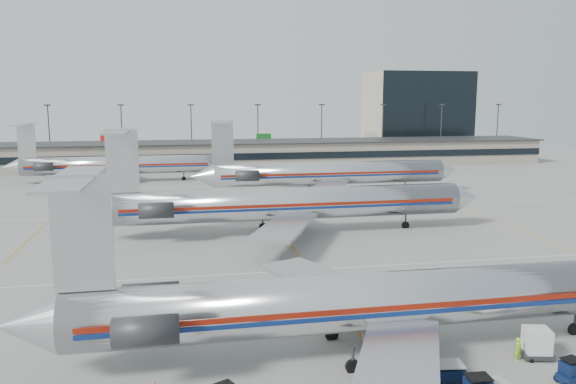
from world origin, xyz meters
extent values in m
plane|color=gray|center=(0.00, 0.00, 0.00)|extent=(260.00, 260.00, 0.00)
cube|color=silver|center=(0.00, 10.00, 0.01)|extent=(160.00, 0.15, 0.02)
cube|color=gray|center=(0.00, 98.00, 3.00)|extent=(160.00, 16.00, 6.00)
cube|color=black|center=(0.00, 89.90, 3.20)|extent=(160.00, 0.20, 1.60)
cube|color=#2D2D30|center=(0.00, 98.00, 6.10)|extent=(162.00, 17.00, 0.30)
cylinder|color=#38383D|center=(-45.00, 112.00, 7.50)|extent=(0.30, 0.30, 15.00)
cube|color=#2D2D30|center=(-45.00, 112.00, 15.10)|extent=(1.60, 0.40, 0.35)
cylinder|color=#38383D|center=(-27.00, 112.00, 7.50)|extent=(0.30, 0.30, 15.00)
cube|color=#2D2D30|center=(-27.00, 112.00, 15.10)|extent=(1.60, 0.40, 0.35)
cylinder|color=#38383D|center=(-9.00, 112.00, 7.50)|extent=(0.30, 0.30, 15.00)
cube|color=#2D2D30|center=(-9.00, 112.00, 15.10)|extent=(1.60, 0.40, 0.35)
cylinder|color=#38383D|center=(9.00, 112.00, 7.50)|extent=(0.30, 0.30, 15.00)
cube|color=#2D2D30|center=(9.00, 112.00, 15.10)|extent=(1.60, 0.40, 0.35)
cylinder|color=#38383D|center=(27.00, 112.00, 7.50)|extent=(0.30, 0.30, 15.00)
cube|color=#2D2D30|center=(27.00, 112.00, 15.10)|extent=(1.60, 0.40, 0.35)
cylinder|color=#38383D|center=(45.00, 112.00, 7.50)|extent=(0.30, 0.30, 15.00)
cube|color=#2D2D30|center=(45.00, 112.00, 15.10)|extent=(1.60, 0.40, 0.35)
cylinder|color=#38383D|center=(63.00, 112.00, 7.50)|extent=(0.30, 0.30, 15.00)
cube|color=#2D2D30|center=(63.00, 112.00, 15.10)|extent=(1.60, 0.40, 0.35)
cylinder|color=#38383D|center=(81.00, 112.00, 7.50)|extent=(0.30, 0.30, 15.00)
cube|color=#2D2D30|center=(81.00, 112.00, 15.10)|extent=(1.60, 0.40, 0.35)
cube|color=tan|center=(62.00, 128.00, 12.50)|extent=(30.00, 20.00, 25.00)
cylinder|color=silver|center=(0.89, -8.36, 3.51)|extent=(40.12, 3.71, 3.71)
cone|color=#BCBDC2|center=(-20.98, -8.36, 3.51)|extent=(3.61, 3.71, 3.71)
cube|color=maroon|center=(0.89, -10.23, 3.66)|extent=(38.12, 0.05, 0.35)
cube|color=navy|center=(0.89, -10.23, 3.26)|extent=(38.12, 0.05, 0.28)
cube|color=#BCBDC2|center=(-1.11, -1.34, 2.51)|extent=(9.33, 13.60, 0.32)
cube|color=#BCBDC2|center=(-1.11, -15.38, 2.51)|extent=(9.33, 13.60, 0.32)
cube|color=#BCBDC2|center=(-17.67, -8.36, 8.78)|extent=(3.41, 0.25, 6.82)
cube|color=#BCBDC2|center=(-17.97, -8.36, 11.99)|extent=(2.41, 10.53, 0.18)
cylinder|color=#2D2D30|center=(-14.15, -5.50, 3.81)|extent=(3.61, 1.71, 1.71)
cylinder|color=#2D2D30|center=(-14.15, -11.22, 3.81)|extent=(3.61, 1.71, 1.71)
cylinder|color=#2D2D30|center=(14.94, -8.36, 0.83)|extent=(0.20, 0.20, 1.66)
cylinder|color=#2D2D30|center=(-2.12, -10.77, 0.83)|extent=(0.20, 0.20, 1.66)
cylinder|color=#2D2D30|center=(-2.12, -5.95, 0.83)|extent=(0.20, 0.20, 1.66)
cylinder|color=black|center=(14.94, -8.36, 0.35)|extent=(0.90, 0.30, 0.90)
cylinder|color=silver|center=(1.23, 25.31, 3.76)|extent=(42.92, 3.97, 3.97)
cone|color=silver|center=(24.41, 25.31, 3.76)|extent=(3.43, 3.97, 3.97)
cone|color=#BCBDC2|center=(-22.16, 25.31, 3.76)|extent=(3.86, 3.97, 3.97)
cube|color=maroon|center=(1.23, 23.31, 3.92)|extent=(40.78, 0.05, 0.38)
cube|color=navy|center=(1.23, 23.31, 3.49)|extent=(40.78, 0.05, 0.30)
cube|color=#BCBDC2|center=(-0.91, 32.82, 2.68)|extent=(9.98, 14.55, 0.34)
cube|color=#BCBDC2|center=(-0.91, 17.80, 2.68)|extent=(9.98, 14.55, 0.34)
cube|color=#BCBDC2|center=(-18.62, 25.31, 9.39)|extent=(3.65, 0.27, 7.30)
cube|color=#BCBDC2|center=(-18.94, 25.31, 12.82)|extent=(2.58, 11.27, 0.19)
cylinder|color=#2D2D30|center=(-14.86, 28.37, 4.08)|extent=(3.86, 1.82, 1.82)
cylinder|color=#2D2D30|center=(-14.86, 22.25, 4.08)|extent=(3.86, 1.82, 1.82)
cylinder|color=#2D2D30|center=(16.25, 25.31, 0.89)|extent=(0.21, 0.21, 1.77)
cylinder|color=#2D2D30|center=(-1.99, 22.73, 0.89)|extent=(0.21, 0.21, 1.77)
cylinder|color=#2D2D30|center=(-1.99, 27.88, 0.89)|extent=(0.21, 0.21, 1.77)
cylinder|color=black|center=(16.25, 25.31, 0.38)|extent=(0.97, 0.32, 0.97)
cylinder|color=silver|center=(13.65, 52.73, 3.75)|extent=(40.67, 3.96, 3.96)
cone|color=silver|center=(35.70, 52.73, 3.75)|extent=(3.43, 3.96, 3.96)
cone|color=#BCBDC2|center=(-8.62, 52.73, 3.75)|extent=(3.85, 3.96, 3.96)
cube|color=maroon|center=(13.65, 50.74, 3.91)|extent=(38.64, 0.05, 0.37)
cube|color=navy|center=(13.65, 50.74, 3.48)|extent=(38.64, 0.05, 0.30)
cube|color=#BCBDC2|center=(11.51, 60.22, 2.68)|extent=(9.96, 14.51, 0.34)
cube|color=#BCBDC2|center=(11.51, 45.24, 2.68)|extent=(9.96, 14.51, 0.34)
cube|color=#BCBDC2|center=(-5.08, 52.73, 9.37)|extent=(3.64, 0.27, 7.28)
cube|color=#BCBDC2|center=(-5.41, 52.73, 12.79)|extent=(2.57, 11.24, 0.19)
cylinder|color=#2D2D30|center=(-1.34, 55.78, 4.07)|extent=(3.85, 1.82, 1.82)
cylinder|color=#2D2D30|center=(-1.34, 49.68, 4.07)|extent=(3.85, 1.82, 1.82)
cylinder|color=#2D2D30|center=(27.56, 52.73, 0.88)|extent=(0.21, 0.21, 1.77)
cylinder|color=#2D2D30|center=(10.44, 50.16, 0.88)|extent=(0.21, 0.21, 1.77)
cylinder|color=#2D2D30|center=(10.44, 55.30, 0.88)|extent=(0.21, 0.21, 1.77)
cylinder|color=black|center=(27.56, 52.73, 0.37)|extent=(0.96, 0.32, 0.96)
cylinder|color=silver|center=(-24.24, 75.31, 3.42)|extent=(37.18, 3.62, 3.62)
cone|color=silver|center=(-4.08, 75.31, 3.42)|extent=(3.13, 3.62, 3.62)
cone|color=#BCBDC2|center=(-44.59, 75.31, 3.42)|extent=(3.52, 3.62, 3.62)
cube|color=maroon|center=(-24.24, 73.49, 3.57)|extent=(35.32, 0.05, 0.34)
cube|color=navy|center=(-24.24, 73.49, 3.18)|extent=(35.32, 0.05, 0.27)
cube|color=#BCBDC2|center=(-26.19, 82.16, 2.45)|extent=(9.10, 13.27, 0.31)
cube|color=#BCBDC2|center=(-26.19, 68.46, 2.45)|extent=(9.10, 13.27, 0.31)
cube|color=#BCBDC2|center=(-41.36, 75.31, 8.56)|extent=(3.33, 0.24, 6.65)
cube|color=#BCBDC2|center=(-41.65, 75.31, 11.69)|extent=(2.35, 10.27, 0.18)
cylinder|color=#2D2D30|center=(-37.94, 78.10, 3.72)|extent=(3.52, 1.66, 1.66)
cylinder|color=#2D2D30|center=(-37.94, 72.52, 3.72)|extent=(3.52, 1.66, 1.66)
cylinder|color=#2D2D30|center=(-11.52, 75.31, 0.81)|extent=(0.20, 0.20, 1.61)
cylinder|color=#2D2D30|center=(-27.17, 72.96, 0.81)|extent=(0.20, 0.20, 1.61)
cylinder|color=#2D2D30|center=(-27.17, 77.66, 0.81)|extent=(0.20, 0.20, 1.61)
cylinder|color=black|center=(-11.52, 75.31, 0.34)|extent=(0.88, 0.29, 0.88)
cube|color=black|center=(3.14, -16.06, 1.88)|extent=(1.30, 1.10, 0.09)
cube|color=#091433|center=(10.08, -14.62, 0.50)|extent=(2.15, 1.41, 0.45)
cube|color=#091433|center=(9.81, -14.62, 1.04)|extent=(1.26, 1.12, 0.81)
cube|color=black|center=(9.81, -14.62, 1.58)|extent=(1.20, 1.07, 0.07)
cylinder|color=black|center=(9.36, -14.17, 0.25)|extent=(0.50, 0.16, 0.50)
cube|color=#9A9A9A|center=(4.30, -15.50, 1.09)|extent=(2.13, 1.59, 0.06)
cube|color=#091433|center=(2.96, -12.85, 0.56)|extent=(2.09, 1.56, 0.71)
cube|color=#9A9A9A|center=(2.96, -12.85, 1.07)|extent=(2.09, 1.56, 0.06)
cylinder|color=black|center=(3.67, -12.29, 0.18)|extent=(0.37, 0.14, 0.37)
cylinder|color=black|center=(3.67, -13.41, 0.18)|extent=(0.37, 0.14, 0.37)
cylinder|color=black|center=(2.25, -12.29, 0.18)|extent=(0.37, 0.14, 0.37)
cylinder|color=black|center=(2.25, -13.41, 0.18)|extent=(0.37, 0.14, 0.37)
cube|color=#2D2D30|center=(10.04, -11.09, 0.26)|extent=(2.15, 1.92, 0.31)
cube|color=silver|center=(10.04, -11.09, 1.18)|extent=(1.82, 1.75, 1.54)
cylinder|color=black|center=(10.75, -10.48, 0.12)|extent=(0.25, 0.12, 0.25)
cylinder|color=black|center=(10.75, -11.71, 0.12)|extent=(0.25, 0.12, 0.25)
cylinder|color=black|center=(9.32, -10.48, 0.12)|extent=(0.25, 0.12, 0.25)
cylinder|color=black|center=(9.32, -11.71, 0.12)|extent=(0.25, 0.12, 0.25)
cube|color=#9A9A9A|center=(1.59, -7.00, 0.44)|extent=(3.76, 2.42, 0.49)
cube|color=#2D2D30|center=(2.18, -7.00, 1.57)|extent=(3.68, 2.07, 1.27)
cylinder|color=black|center=(2.86, -6.46, 0.25)|extent=(0.49, 0.16, 0.49)
cylinder|color=black|center=(2.86, -7.54, 0.25)|extent=(0.49, 0.16, 0.49)
cylinder|color=black|center=(0.31, -6.46, 0.25)|extent=(0.49, 0.16, 0.49)
cylinder|color=black|center=(0.31, -7.54, 0.25)|extent=(0.49, 0.16, 0.49)
imported|color=#9DF016|center=(8.64, -11.26, 0.76)|extent=(0.66, 0.61, 1.52)
camera|label=1|loc=(-11.97, -41.31, 16.32)|focal=35.00mm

